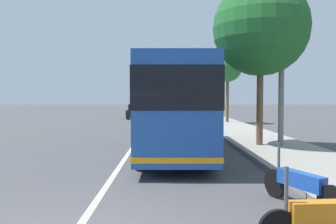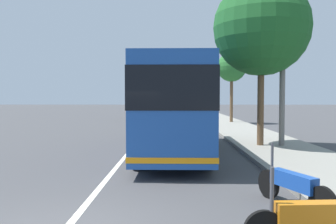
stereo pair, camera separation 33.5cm
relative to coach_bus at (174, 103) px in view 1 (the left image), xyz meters
name	(u,v)px [view 1 (the left image)]	position (x,y,z in m)	size (l,w,h in m)	color
sidewalk_curb	(275,146)	(1.33, -4.62, -1.99)	(110.00, 3.60, 0.14)	gray
lane_divider_line	(132,148)	(1.33, 1.88, -2.05)	(110.00, 0.16, 0.01)	silver
coach_bus	(174,103)	(0.00, 0.00, 0.00)	(10.09, 2.64, 3.59)	#1E4C9E
motorcycle_by_tree	(325,219)	(-9.02, -2.04, -1.59)	(0.31, 2.07, 1.26)	black
motorcycle_mid_row	(300,185)	(-7.06, -2.44, -1.58)	(2.06, 0.93, 1.27)	black
car_far_distant	(177,118)	(11.34, -0.47, -1.31)	(4.07, 2.11, 1.57)	gray
car_ahead_same_lane	(138,112)	(23.44, 3.44, -1.31)	(4.45, 2.15, 1.58)	black
car_side_street	(175,112)	(23.24, -0.64, -1.33)	(4.52, 2.02, 1.52)	silver
roadside_tree_mid_block	(261,28)	(1.40, -3.93, 3.35)	(4.31, 4.31, 7.58)	brown
roadside_tree_far_block	(228,68)	(16.34, -5.16, 2.90)	(2.59, 2.59, 6.31)	brown
utility_pole	(282,59)	(1.26, -4.85, 1.97)	(0.25, 0.25, 8.05)	slate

